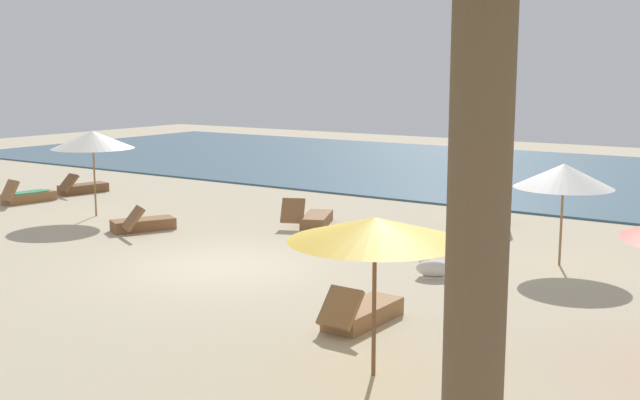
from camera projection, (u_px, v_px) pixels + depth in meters
ground_plane at (222, 266)px, 15.72m from camera, size 60.00×60.00×0.00m
ocean_water at (519, 173)px, 29.64m from camera, size 48.00×16.00×0.06m
umbrella_0 at (93, 140)px, 20.80m from camera, size 2.17×2.17×2.29m
umbrella_1 at (375, 229)px, 9.82m from camera, size 2.22×2.22×2.07m
umbrella_2 at (564, 176)px, 15.55m from camera, size 1.96×1.96×2.06m
lounger_0 at (142, 224)px, 19.17m from camera, size 1.30×1.76×0.70m
lounger_1 at (27, 196)px, 23.28m from camera, size 0.80×1.70×0.74m
lounger_2 at (314, 219)px, 19.82m from camera, size 1.21×1.74×0.73m
lounger_3 at (361, 313)px, 12.15m from camera, size 0.64×1.70×0.69m
lounger_4 at (82, 188)px, 25.00m from camera, size 0.92×1.78×0.68m
person_0 at (503, 189)px, 19.99m from camera, size 0.36×0.36×1.75m
person_2 at (463, 189)px, 20.22m from camera, size 0.40×0.40×1.69m
dog at (433, 268)px, 14.85m from camera, size 0.77×0.59×0.36m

